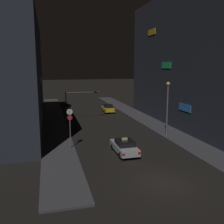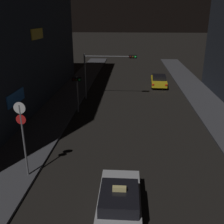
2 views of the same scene
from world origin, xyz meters
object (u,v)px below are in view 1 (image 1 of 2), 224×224
(taxi, at_px, (124,146))
(traffic_light_overhead, at_px, (80,98))
(traffic_light_left_kerb, at_px, (68,110))
(sign_pole_left, at_px, (70,125))
(far_car, at_px, (108,108))
(street_lamp_near_block, at_px, (168,101))

(taxi, bearing_deg, traffic_light_overhead, 97.09)
(traffic_light_left_kerb, relative_size, sign_pole_left, 0.80)
(traffic_light_left_kerb, height_order, sign_pole_left, sign_pole_left)
(taxi, height_order, traffic_light_left_kerb, traffic_light_left_kerb)
(far_car, distance_m, street_lamp_near_block, 19.01)
(taxi, distance_m, far_car, 23.22)
(sign_pole_left, bearing_deg, far_car, 66.45)
(far_car, bearing_deg, traffic_light_left_kerb, -129.19)
(traffic_light_left_kerb, relative_size, street_lamp_near_block, 0.50)
(taxi, relative_size, sign_pole_left, 1.09)
(traffic_light_overhead, bearing_deg, traffic_light_left_kerb, -117.72)
(sign_pole_left, relative_size, street_lamp_near_block, 0.63)
(taxi, xyz_separation_m, traffic_light_overhead, (-2.13, 17.10, 2.75))
(taxi, distance_m, street_lamp_near_block, 8.89)
(traffic_light_overhead, distance_m, street_lamp_near_block, 15.43)
(traffic_light_overhead, distance_m, sign_pole_left, 14.76)
(sign_pole_left, distance_m, street_lamp_near_block, 12.01)
(traffic_light_overhead, relative_size, traffic_light_left_kerb, 1.62)
(far_car, distance_m, traffic_light_overhead, 8.75)
(traffic_light_overhead, bearing_deg, far_car, 44.32)
(taxi, height_order, traffic_light_overhead, traffic_light_overhead)
(taxi, height_order, far_car, taxi)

